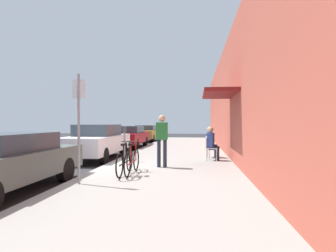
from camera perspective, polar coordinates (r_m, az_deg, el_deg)
ground_plane at (r=9.13m, az=-14.49°, el=-9.22°), size 60.00×60.00×0.00m
sidewalk_slab at (r=10.57m, az=1.07°, el=-7.51°), size 4.50×32.00×0.12m
building_facade at (r=10.57m, az=14.20°, el=6.42°), size 1.40×32.00×5.25m
parked_car_0 at (r=6.98m, az=-31.93°, el=-6.50°), size 1.80×4.40×1.33m
parked_car_1 at (r=11.95m, az=-14.86°, el=-3.17°), size 1.80×4.40×1.49m
parked_car_2 at (r=17.13m, az=-8.32°, el=-2.17°), size 1.80×4.40×1.36m
parked_car_3 at (r=22.81m, az=-4.67°, el=-1.45°), size 1.80×4.40×1.36m
parking_meter at (r=10.28m, az=-9.25°, el=-3.11°), size 0.12×0.10×1.32m
street_sign at (r=6.67m, az=-18.44°, el=1.28°), size 0.32×0.06×2.60m
bicycle_0 at (r=7.72m, az=-7.64°, el=-7.41°), size 0.46×1.71×0.90m
bicycle_1 at (r=7.65m, az=-9.14°, el=-7.50°), size 0.46×1.71×0.90m
cafe_chair_0 at (r=10.52m, az=9.06°, el=-4.46°), size 0.55×0.55×0.87m
seated_patron_0 at (r=10.49m, az=9.38°, el=-3.42°), size 0.50×0.45×1.29m
cafe_chair_1 at (r=11.37m, az=8.82°, el=-4.08°), size 0.47×0.47×0.87m
seated_patron_1 at (r=11.36m, az=9.13°, el=-3.11°), size 0.44×0.37×1.29m
pedestrian_standing at (r=8.72m, az=-1.30°, el=-2.25°), size 0.36×0.22×1.70m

